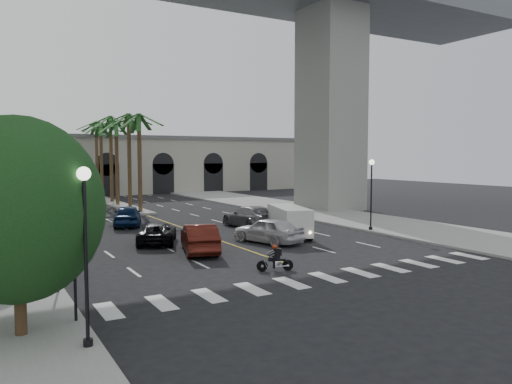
# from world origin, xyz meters

# --- Properties ---
(ground) EXTENTS (140.00, 140.00, 0.00)m
(ground) POSITION_xyz_m (0.00, 0.00, 0.00)
(ground) COLOR black
(ground) RESTS_ON ground
(sidewalk_right) EXTENTS (8.00, 100.00, 0.15)m
(sidewalk_right) POSITION_xyz_m (15.00, 15.00, 0.07)
(sidewalk_right) COLOR gray
(sidewalk_right) RESTS_ON ground
(median) EXTENTS (2.00, 24.00, 0.20)m
(median) POSITION_xyz_m (0.00, 38.00, 0.10)
(median) COLOR gray
(median) RESTS_ON ground
(pier_building) EXTENTS (71.00, 10.50, 8.50)m
(pier_building) POSITION_xyz_m (0.00, 55.00, 4.27)
(pier_building) COLOR #B2AAA0
(pier_building) RESTS_ON ground
(bridge) EXTENTS (75.00, 13.00, 26.00)m
(bridge) POSITION_xyz_m (3.42, 22.00, 18.51)
(bridge) COLOR gray
(bridge) RESTS_ON ground
(palm_a) EXTENTS (3.20, 3.20, 10.30)m
(palm_a) POSITION_xyz_m (0.00, 28.00, 9.10)
(palm_a) COLOR #47331E
(palm_a) RESTS_ON ground
(palm_b) EXTENTS (3.20, 3.20, 10.60)m
(palm_b) POSITION_xyz_m (0.10, 32.00, 9.37)
(palm_b) COLOR #47331E
(palm_b) RESTS_ON ground
(palm_c) EXTENTS (3.20, 3.20, 10.10)m
(palm_c) POSITION_xyz_m (-0.20, 36.00, 8.91)
(palm_c) COLOR #47331E
(palm_c) RESTS_ON ground
(palm_d) EXTENTS (3.20, 3.20, 10.90)m
(palm_d) POSITION_xyz_m (0.15, 40.00, 9.65)
(palm_d) COLOR #47331E
(palm_d) RESTS_ON ground
(palm_e) EXTENTS (3.20, 3.20, 10.40)m
(palm_e) POSITION_xyz_m (-0.10, 44.00, 9.19)
(palm_e) COLOR #47331E
(palm_e) RESTS_ON ground
(palm_f) EXTENTS (3.20, 3.20, 10.70)m
(palm_f) POSITION_xyz_m (0.20, 48.00, 9.46)
(palm_f) COLOR #47331E
(palm_f) RESTS_ON ground
(street_tree_near) EXTENTS (5.20, 5.20, 6.89)m
(street_tree_near) POSITION_xyz_m (-13.00, -3.00, 4.02)
(street_tree_near) COLOR #382616
(street_tree_near) RESTS_ON ground
(lamp_post_left_near) EXTENTS (0.40, 0.40, 5.35)m
(lamp_post_left_near) POSITION_xyz_m (-11.40, -5.00, 3.22)
(lamp_post_left_near) COLOR black
(lamp_post_left_near) RESTS_ON ground
(lamp_post_left_far) EXTENTS (0.40, 0.40, 5.35)m
(lamp_post_left_far) POSITION_xyz_m (-11.40, 16.00, 3.22)
(lamp_post_left_far) COLOR black
(lamp_post_left_far) RESTS_ON ground
(lamp_post_right) EXTENTS (0.40, 0.40, 5.35)m
(lamp_post_right) POSITION_xyz_m (11.40, 8.00, 3.22)
(lamp_post_right) COLOR black
(lamp_post_right) RESTS_ON ground
(traffic_signal_near) EXTENTS (0.25, 0.18, 3.65)m
(traffic_signal_near) POSITION_xyz_m (-11.30, -2.50, 2.51)
(traffic_signal_near) COLOR black
(traffic_signal_near) RESTS_ON ground
(traffic_signal_far) EXTENTS (0.25, 0.18, 3.65)m
(traffic_signal_far) POSITION_xyz_m (-11.30, 1.50, 2.51)
(traffic_signal_far) COLOR black
(traffic_signal_far) RESTS_ON ground
(motorcycle_rider) EXTENTS (1.74, 0.75, 1.31)m
(motorcycle_rider) POSITION_xyz_m (-1.36, 0.80, 0.59)
(motorcycle_rider) COLOR black
(motorcycle_rider) RESTS_ON ground
(car_a) EXTENTS (3.37, 5.27, 1.67)m
(car_a) POSITION_xyz_m (2.31, 7.68, 0.84)
(car_a) COLOR silver
(car_a) RESTS_ON ground
(car_b) EXTENTS (3.15, 5.43, 1.69)m
(car_b) POSITION_xyz_m (-2.79, 6.93, 0.85)
(car_b) COLOR #48150E
(car_b) RESTS_ON ground
(car_c) EXTENTS (3.98, 5.32, 1.34)m
(car_c) POSITION_xyz_m (-3.94, 11.09, 0.67)
(car_c) COLOR black
(car_c) RESTS_ON ground
(car_d) EXTENTS (2.70, 6.01, 1.71)m
(car_d) POSITION_xyz_m (4.66, 14.20, 0.86)
(car_d) COLOR slate
(car_d) RESTS_ON ground
(car_e) EXTENTS (3.48, 5.38, 1.70)m
(car_e) POSITION_xyz_m (-3.47, 19.85, 0.85)
(car_e) COLOR #10234A
(car_e) RESTS_ON ground
(cargo_van) EXTENTS (3.17, 5.28, 2.12)m
(cargo_van) POSITION_xyz_m (4.73, 8.83, 1.18)
(cargo_van) COLOR silver
(cargo_van) RESTS_ON ground
(pedestrian_a) EXTENTS (0.68, 0.47, 1.76)m
(pedestrian_a) POSITION_xyz_m (-12.89, 4.82, 1.03)
(pedestrian_a) COLOR black
(pedestrian_a) RESTS_ON sidewalk_left
(pedestrian_b) EXTENTS (1.14, 1.07, 1.86)m
(pedestrian_b) POSITION_xyz_m (-13.09, 3.72, 1.08)
(pedestrian_b) COLOR black
(pedestrian_b) RESTS_ON sidewalk_left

